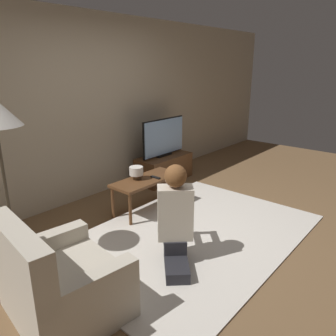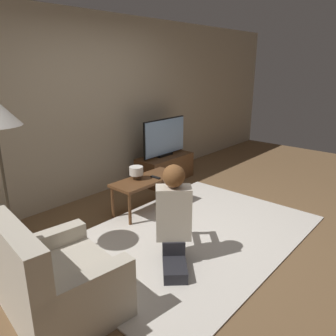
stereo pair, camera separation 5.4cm
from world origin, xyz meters
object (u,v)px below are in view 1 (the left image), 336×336
object	(u,v)px
coffee_table	(146,182)
armchair	(60,284)
person_kneeling	(175,214)
table_lamp	(136,172)
tv	(164,137)

from	to	relation	value
coffee_table	armchair	size ratio (longest dim) A/B	1.00
coffee_table	person_kneeling	size ratio (longest dim) A/B	0.98
coffee_table	table_lamp	distance (m)	0.20
coffee_table	person_kneeling	bearing A→B (deg)	-123.08
coffee_table	armchair	bearing A→B (deg)	-155.37
table_lamp	tv	bearing A→B (deg)	25.20
tv	armchair	size ratio (longest dim) A/B	0.97
armchair	table_lamp	distance (m)	1.97
armchair	table_lamp	xyz separation A→B (m)	(1.72, 0.92, 0.29)
tv	person_kneeling	bearing A→B (deg)	-136.18
armchair	person_kneeling	xyz separation A→B (m)	(1.14, -0.22, 0.25)
armchair	person_kneeling	size ratio (longest dim) A/B	0.98
coffee_table	armchair	distance (m)	2.02
coffee_table	armchair	xyz separation A→B (m)	(-1.83, -0.84, -0.13)
tv	table_lamp	world-z (taller)	tv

